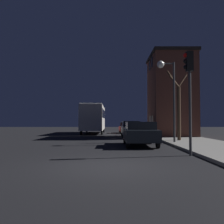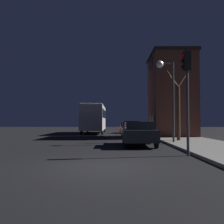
{
  "view_description": "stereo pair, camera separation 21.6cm",
  "coord_description": "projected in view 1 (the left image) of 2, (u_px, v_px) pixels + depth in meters",
  "views": [
    {
      "loc": [
        0.15,
        -8.55,
        1.51
      ],
      "look_at": [
        0.17,
        12.98,
        2.33
      ],
      "focal_mm": 40.0,
      "sensor_mm": 36.0,
      "label": 1
    },
    {
      "loc": [
        0.36,
        -8.55,
        1.51
      ],
      "look_at": [
        0.17,
        12.98,
        2.33
      ],
      "focal_mm": 40.0,
      "sensor_mm": 36.0,
      "label": 2
    }
  ],
  "objects": [
    {
      "name": "brick_building",
      "position": [
        170.0,
        95.0,
        24.88
      ],
      "size": [
        4.15,
        5.7,
        8.08
      ],
      "color": "brown",
      "rests_on": "sidewalk"
    },
    {
      "name": "traffic_light",
      "position": [
        189.0,
        81.0,
        11.13
      ],
      "size": [
        0.43,
        0.24,
        4.66
      ],
      "color": "#38383A",
      "rests_on": "ground"
    },
    {
      "name": "car_mid_lane",
      "position": [
        130.0,
        129.0,
        24.55
      ],
      "size": [
        1.73,
        4.66,
        1.56
      ],
      "color": "beige",
      "rests_on": "ground"
    },
    {
      "name": "car_near_lane",
      "position": [
        140.0,
        133.0,
        15.45
      ],
      "size": [
        1.89,
        4.39,
        1.5
      ],
      "color": "black",
      "rests_on": "ground"
    },
    {
      "name": "streetlamp",
      "position": [
        167.0,
        81.0,
        16.99
      ],
      "size": [
        1.22,
        0.5,
        5.53
      ],
      "color": "#38383A",
      "rests_on": "sidewalk"
    },
    {
      "name": "car_far_lane",
      "position": [
        126.0,
        127.0,
        32.29
      ],
      "size": [
        1.78,
        4.62,
        1.41
      ],
      "color": "#B21E19",
      "rests_on": "ground"
    },
    {
      "name": "bus",
      "position": [
        93.0,
        117.0,
        31.67
      ],
      "size": [
        2.56,
        9.84,
        3.54
      ],
      "color": "beige",
      "rests_on": "ground"
    },
    {
      "name": "ground_plane",
      "position": [
        107.0,
        166.0,
        8.49
      ],
      "size": [
        120.0,
        120.0,
        0.0
      ],
      "primitive_type": "plane",
      "color": "black"
    },
    {
      "name": "bare_tree",
      "position": [
        178.0,
        107.0,
        18.55
      ],
      "size": [
        1.68,
        0.77,
        5.22
      ],
      "color": "#473323",
      "rests_on": "sidewalk"
    }
  ]
}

